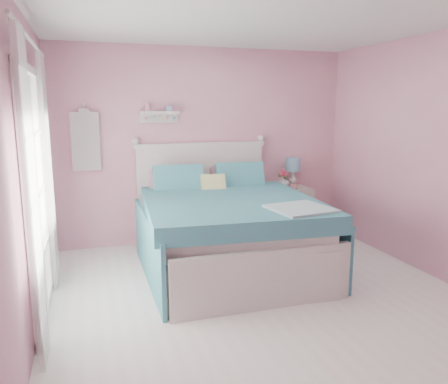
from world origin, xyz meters
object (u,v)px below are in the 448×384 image
nightstand (291,212)px  table_lamp (293,167)px  vase (284,182)px  teacup (293,186)px  bed (226,230)px

nightstand → table_lamp: bearing=61.5°
table_lamp → nightstand: bearing=-118.5°
vase → teacup: (0.09, -0.13, -0.05)m
bed → teacup: (1.24, 0.80, 0.30)m
vase → table_lamp: bearing=19.3°
bed → table_lamp: 1.74m
table_lamp → vase: bearing=-160.7°
teacup → vase: bearing=125.5°
bed → teacup: bearing=36.7°
nightstand → vase: (-0.13, 0.02, 0.44)m
bed → vase: 1.52m
table_lamp → teacup: table_lamp is taller
bed → teacup: size_ratio=25.23×
nightstand → teacup: size_ratio=7.42×
bed → table_lamp: bed is taller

